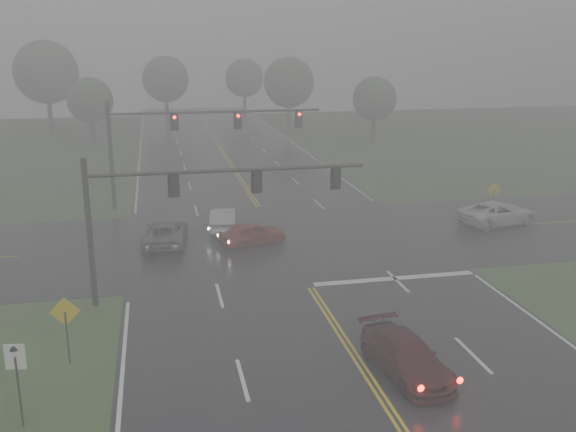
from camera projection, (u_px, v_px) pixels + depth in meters
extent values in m
cube|color=black|center=(286.00, 250.00, 37.13)|extent=(18.00, 160.00, 0.02)
cube|color=black|center=(280.00, 240.00, 39.02)|extent=(120.00, 14.00, 0.02)
cube|color=white|center=(395.00, 279.00, 32.73)|extent=(8.50, 0.50, 0.01)
imported|color=#370A0E|center=(405.00, 374.00, 23.47)|extent=(2.58, 4.99, 1.38)
imported|color=maroon|center=(253.00, 245.00, 38.14)|extent=(4.33, 2.80, 1.37)
imported|color=#999BA0|center=(224.00, 230.00, 41.07)|extent=(2.17, 4.67, 1.48)
imported|color=#4C4E52|center=(166.00, 244.00, 38.21)|extent=(2.96, 5.38, 1.43)
imported|color=silver|center=(497.00, 224.00, 42.36)|extent=(5.78, 3.54, 1.50)
cylinder|color=black|center=(90.00, 234.00, 28.62)|extent=(0.27, 0.27, 6.86)
cylinder|color=black|center=(85.00, 175.00, 27.91)|extent=(0.17, 0.17, 0.76)
cylinder|color=black|center=(230.00, 170.00, 29.17)|extent=(12.68, 0.17, 0.17)
cube|color=black|center=(174.00, 185.00, 28.82)|extent=(0.32, 0.27, 1.00)
cube|color=black|center=(174.00, 184.00, 28.97)|extent=(0.52, 0.03, 1.19)
cube|color=black|center=(257.00, 181.00, 29.57)|extent=(0.32, 0.27, 1.00)
cube|color=black|center=(257.00, 181.00, 29.71)|extent=(0.52, 0.03, 1.19)
cube|color=black|center=(337.00, 178.00, 30.32)|extent=(0.32, 0.27, 1.00)
cube|color=black|center=(336.00, 177.00, 30.46)|extent=(0.52, 0.03, 1.19)
cylinder|color=black|center=(111.00, 156.00, 45.10)|extent=(0.30, 0.30, 7.69)
cylinder|color=black|center=(108.00, 114.00, 44.30)|extent=(0.19, 0.19, 0.85)
cylinder|color=black|center=(217.00, 112.00, 45.79)|extent=(15.06, 0.19, 0.19)
cube|color=black|center=(175.00, 122.00, 45.37)|extent=(0.36, 0.30, 1.12)
cube|color=black|center=(175.00, 122.00, 45.53)|extent=(0.59, 0.03, 1.33)
cylinder|color=#FF0C05|center=(174.00, 117.00, 45.12)|extent=(0.23, 0.06, 0.23)
cube|color=black|center=(238.00, 120.00, 46.26)|extent=(0.36, 0.30, 1.12)
cube|color=black|center=(238.00, 120.00, 46.42)|extent=(0.59, 0.03, 1.33)
cylinder|color=#FF0C05|center=(238.00, 116.00, 46.01)|extent=(0.23, 0.06, 0.23)
cube|color=black|center=(299.00, 119.00, 47.15)|extent=(0.36, 0.30, 1.12)
cube|color=black|center=(298.00, 119.00, 47.31)|extent=(0.59, 0.03, 1.33)
cylinder|color=#FF0C05|center=(299.00, 114.00, 46.89)|extent=(0.23, 0.06, 0.23)
cylinder|color=black|center=(68.00, 338.00, 23.92)|extent=(0.07, 0.07, 2.12)
cube|color=gold|center=(65.00, 312.00, 23.67)|extent=(1.11, 0.09, 1.11)
cylinder|color=black|center=(19.00, 392.00, 20.00)|extent=(0.07, 0.07, 2.41)
cube|color=white|center=(15.00, 357.00, 19.71)|extent=(0.63, 0.13, 0.84)
cube|color=black|center=(15.00, 356.00, 19.74)|extent=(0.11, 0.04, 0.47)
cylinder|color=black|center=(493.00, 203.00, 43.94)|extent=(0.06, 0.06, 1.90)
cube|color=gold|center=(494.00, 190.00, 43.71)|extent=(0.98, 0.25, 1.00)
cylinder|color=#2E241E|center=(92.00, 131.00, 74.05)|extent=(0.59, 0.59, 2.93)
sphere|color=#395035|center=(90.00, 100.00, 73.09)|extent=(5.20, 5.20, 5.20)
cylinder|color=#2E241E|center=(289.00, 117.00, 84.35)|extent=(0.51, 0.51, 3.68)
sphere|color=#395035|center=(289.00, 82.00, 83.15)|extent=(6.54, 6.54, 6.54)
cylinder|color=#2E241E|center=(167.00, 111.00, 91.76)|extent=(0.56, 0.56, 3.66)
sphere|color=#395035|center=(166.00, 79.00, 90.56)|extent=(6.51, 6.51, 6.51)
cylinder|color=#2E241E|center=(373.00, 129.00, 76.18)|extent=(0.51, 0.51, 2.91)
sphere|color=#395035|center=(375.00, 99.00, 75.23)|extent=(5.17, 5.17, 5.17)
cylinder|color=#2E241E|center=(50.00, 116.00, 82.37)|extent=(0.58, 0.58, 4.49)
sphere|color=#395035|center=(46.00, 72.00, 80.90)|extent=(7.98, 7.98, 7.98)
cylinder|color=#2E241E|center=(245.00, 105.00, 101.64)|extent=(0.56, 0.56, 3.39)
sphere|color=#395035|center=(244.00, 78.00, 100.53)|extent=(6.02, 6.02, 6.02)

